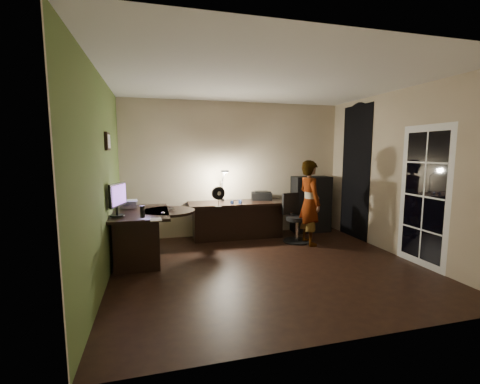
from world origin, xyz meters
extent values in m
cube|color=black|center=(0.00, 0.00, -0.01)|extent=(4.50, 4.00, 0.01)
cube|color=silver|center=(0.00, 0.00, 2.71)|extent=(4.50, 4.00, 0.01)
cube|color=tan|center=(0.00, 2.00, 1.35)|extent=(4.50, 0.01, 2.70)
cube|color=tan|center=(0.00, -2.00, 1.35)|extent=(4.50, 0.01, 2.70)
cube|color=tan|center=(-2.25, 0.00, 1.35)|extent=(0.01, 4.00, 2.70)
cube|color=tan|center=(2.25, 0.00, 1.35)|extent=(0.01, 4.00, 2.70)
cube|color=#4A612A|center=(-2.24, 0.00, 1.35)|extent=(0.00, 4.00, 2.70)
cube|color=black|center=(2.24, 1.15, 1.30)|extent=(0.01, 0.90, 2.60)
cube|color=white|center=(2.24, -0.55, 1.05)|extent=(0.02, 0.92, 2.10)
cube|color=black|center=(-2.22, 0.45, 1.85)|extent=(0.04, 0.30, 0.25)
cube|color=black|center=(-1.83, 0.74, 0.39)|extent=(0.85, 1.37, 0.79)
cube|color=black|center=(-0.03, 1.63, 0.36)|extent=(1.95, 0.72, 0.73)
cube|color=black|center=(1.62, 1.78, 0.59)|extent=(0.80, 0.42, 1.18)
cube|color=silver|center=(-2.02, 1.02, 0.86)|extent=(0.26, 0.22, 0.11)
cube|color=silver|center=(-2.02, 1.02, 1.02)|extent=(0.31, 0.29, 0.20)
cube|color=black|center=(-2.13, 0.37, 0.98)|extent=(0.25, 0.52, 0.34)
ellipsoid|color=silver|center=(-1.50, 0.36, 0.82)|extent=(0.06, 0.09, 0.03)
cube|color=black|center=(-1.36, 0.74, 0.81)|extent=(0.10, 0.13, 0.01)
cube|color=black|center=(-1.37, 0.84, 0.81)|extent=(0.10, 0.11, 0.01)
cylinder|color=black|center=(-1.78, 0.14, 0.89)|extent=(0.07, 0.07, 0.17)
cube|color=silver|center=(-1.60, -0.05, 0.81)|extent=(0.16, 0.21, 0.01)
cube|color=black|center=(-0.50, 1.25, 0.90)|extent=(0.27, 0.20, 0.37)
cube|color=#274694|center=(-0.12, 1.44, 0.76)|extent=(0.22, 0.16, 0.09)
cube|color=black|center=(0.51, 1.80, 0.81)|extent=(0.47, 0.41, 0.18)
cube|color=black|center=(-0.31, 1.83, 1.06)|extent=(0.20, 0.33, 0.68)
cube|color=black|center=(0.98, 1.09, 0.46)|extent=(0.63, 0.63, 0.92)
imported|color=#D8A88C|center=(1.13, 0.90, 0.78)|extent=(0.40, 0.57, 1.55)
camera|label=1|loc=(-1.60, -4.38, 1.71)|focal=24.00mm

